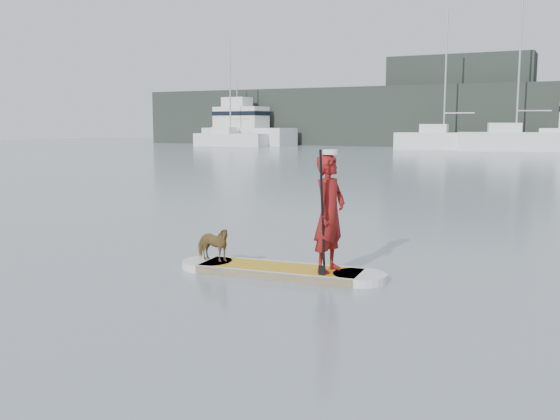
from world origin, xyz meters
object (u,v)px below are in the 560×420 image
at_px(sailboat_a, 230,139).
at_px(motor_yacht_b, 245,127).
at_px(paddleboard, 280,271).
at_px(dog, 213,244).
at_px(paddler, 330,213).
at_px(sailboat_d, 515,139).
at_px(sailboat_c, 442,140).

height_order(sailboat_a, motor_yacht_b, sailboat_a).
relative_size(paddleboard, dog, 5.03).
bearing_deg(paddler, dog, 103.57).
bearing_deg(sailboat_d, paddleboard, -99.55).
relative_size(paddler, sailboat_c, 0.14).
relative_size(sailboat_a, motor_yacht_b, 1.04).
bearing_deg(dog, sailboat_a, 32.78).
bearing_deg(motor_yacht_b, dog, -54.13).
bearing_deg(paddler, sailboat_a, 40.30).
xyz_separation_m(sailboat_c, sailboat_d, (6.02, -0.00, 0.10)).
bearing_deg(motor_yacht_b, paddleboard, -53.09).
relative_size(paddleboard, motor_yacht_b, 0.31).
bearing_deg(dog, sailboat_c, 9.84).
distance_m(dog, sailboat_a, 54.57).
relative_size(paddleboard, paddler, 1.90).
height_order(sailboat_a, sailboat_d, sailboat_d).
distance_m(sailboat_a, sailboat_c, 21.35).
xyz_separation_m(sailboat_a, sailboat_d, (27.35, 0.94, 0.23)).
height_order(dog, motor_yacht_b, motor_yacht_b).
xyz_separation_m(dog, sailboat_c, (-6.39, 47.95, 0.49)).
xyz_separation_m(sailboat_c, motor_yacht_b, (-21.47, 2.46, 1.00)).
bearing_deg(sailboat_c, sailboat_d, -5.11).
distance_m(paddleboard, sailboat_d, 47.87).
distance_m(dog, sailboat_d, 47.96).
relative_size(dog, motor_yacht_b, 0.06).
height_order(paddleboard, sailboat_d, sailboat_d).
xyz_separation_m(paddleboard, motor_yacht_b, (-29.00, 50.30, 1.83)).
xyz_separation_m(sailboat_a, motor_yacht_b, (-0.14, 3.40, 1.12)).
bearing_deg(dog, sailboat_d, 2.69).
relative_size(dog, sailboat_a, 0.06).
bearing_deg(motor_yacht_b, sailboat_d, 1.83).
relative_size(dog, sailboat_c, 0.05).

